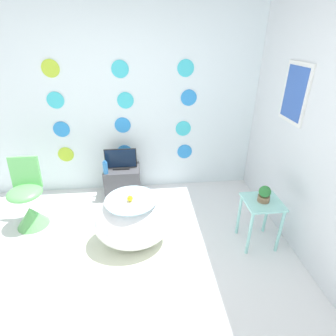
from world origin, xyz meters
The scene contains 12 objects.
ground_plane centered at (0.00, 0.00, 0.00)m, with size 12.00×12.00×0.00m, color white.
wall_back_dotted centered at (0.00, 2.07, 1.30)m, with size 4.61×0.05×2.60m.
wall_right centered at (1.82, 1.03, 1.30)m, with size 0.06×3.05×2.60m.
rug centered at (0.03, 0.72, 0.00)m, with size 1.11×0.78×0.01m.
bathtub centered at (0.09, 0.83, 0.30)m, with size 0.83×0.66×0.59m.
rubber_duck centered at (0.08, 0.78, 0.62)m, with size 0.06×0.07×0.07m.
chair centered at (-1.15, 1.26, 0.28)m, with size 0.39×0.39×0.84m.
tv_cabinet centered at (-0.08, 1.83, 0.21)m, with size 0.49×0.37×0.42m.
tv centered at (-0.08, 1.83, 0.55)m, with size 0.43×0.12×0.29m.
vase centered at (-0.28, 1.70, 0.51)m, with size 0.06×0.06×0.19m.
side_table centered at (1.44, 0.70, 0.43)m, with size 0.38×0.37×0.55m.
potted_plant_left centered at (1.44, 0.70, 0.64)m, with size 0.12×0.12×0.18m.
Camera 1 is at (0.24, -1.43, 2.11)m, focal length 28.00 mm.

